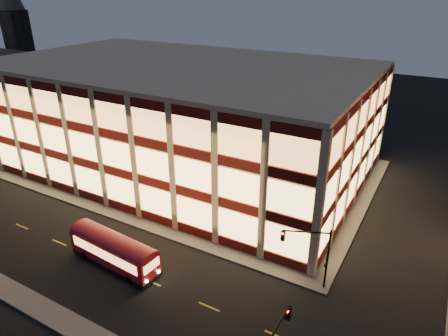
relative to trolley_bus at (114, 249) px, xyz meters
The scene contains 8 objects.
ground 8.16m from the trolley_bus, 133.88° to the left, with size 200.00×200.00×0.00m, color black.
sidewalk_office_south 10.99m from the trolley_bus, 141.65° to the left, with size 54.00×2.00×0.15m, color #514F4C.
sidewalk_office_east 28.73m from the trolley_bus, 52.45° to the left, with size 2.00×30.00×0.15m, color #514F4C.
sidewalk_near 9.28m from the trolley_bus, 127.23° to the right, with size 100.00×2.00×0.15m, color #514F4C.
office_building 24.78m from the trolley_bus, 110.42° to the left, with size 50.45×30.45×14.50m.
church_tower 88.58m from the trolley_bus, 148.80° to the left, with size 5.00×5.00×18.00m, color #2D2621.
traffic_signal_far 17.88m from the trolley_bus, 19.70° to the left, with size 3.79×1.87×6.00m.
trolley_bus is the anchor object (origin of this frame).
Camera 1 is at (29.38, -26.99, 24.13)m, focal length 32.00 mm.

